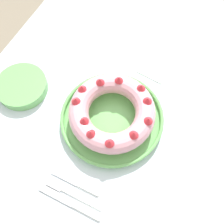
# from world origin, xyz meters

# --- Properties ---
(ground_plane) EXTENTS (8.00, 8.00, 0.00)m
(ground_plane) POSITION_xyz_m (0.00, 0.00, 0.00)
(ground_plane) COLOR gray
(dining_table) EXTENTS (1.47, 1.02, 0.77)m
(dining_table) POSITION_xyz_m (0.00, 0.00, 0.68)
(dining_table) COLOR silver
(dining_table) RESTS_ON ground_plane
(serving_dish) EXTENTS (0.34, 0.34, 0.03)m
(serving_dish) POSITION_xyz_m (0.03, 0.01, 0.79)
(serving_dish) COLOR #6BB760
(serving_dish) RESTS_ON dining_table
(bundt_cake) EXTENTS (0.27, 0.27, 0.08)m
(bundt_cake) POSITION_xyz_m (0.03, 0.01, 0.83)
(bundt_cake) COLOR #E09EAD
(bundt_cake) RESTS_ON serving_dish
(fork) EXTENTS (0.02, 0.18, 0.01)m
(fork) POSITION_xyz_m (-0.24, 0.02, 0.77)
(fork) COLOR white
(fork) RESTS_ON dining_table
(serving_knife) EXTENTS (0.02, 0.20, 0.01)m
(serving_knife) POSITION_xyz_m (-0.26, -0.01, 0.77)
(serving_knife) COLOR white
(serving_knife) RESTS_ON dining_table
(cake_knife) EXTENTS (0.02, 0.16, 0.01)m
(cake_knife) POSITION_xyz_m (-0.20, 0.00, 0.77)
(cake_knife) COLOR white
(cake_knife) RESTS_ON dining_table
(side_bowl) EXTENTS (0.18, 0.18, 0.03)m
(side_bowl) POSITION_xyz_m (-0.00, 0.34, 0.79)
(side_bowl) COLOR #6BB760
(side_bowl) RESTS_ON dining_table
(napkin) EXTENTS (0.16, 0.12, 0.00)m
(napkin) POSITION_xyz_m (0.31, -0.05, 0.77)
(napkin) COLOR white
(napkin) RESTS_ON dining_table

